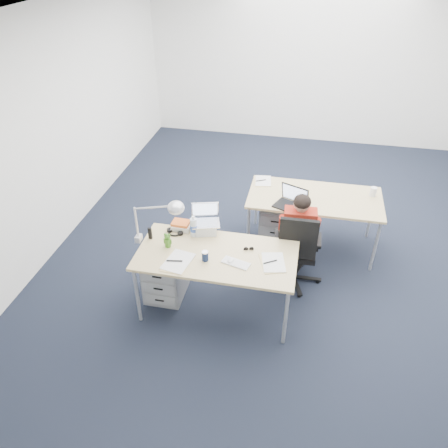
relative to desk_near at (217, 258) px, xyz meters
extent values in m
plane|color=black|center=(0.76, 1.27, -0.68)|extent=(7.00, 7.00, 0.00)
cube|color=white|center=(0.76, 4.77, 0.72)|extent=(6.00, 0.02, 2.80)
cube|color=white|center=(-2.24, 1.27, 0.72)|extent=(0.02, 7.00, 2.80)
cube|color=white|center=(0.76, 1.27, 2.12)|extent=(6.00, 7.00, 0.01)
cube|color=tan|center=(0.00, 0.00, 0.03)|extent=(1.60, 0.80, 0.03)
cylinder|color=#B7BABC|center=(-0.75, -0.35, -0.33)|extent=(0.04, 0.04, 0.70)
cylinder|color=#B7BABC|center=(0.75, -0.35, -0.33)|extent=(0.04, 0.04, 0.70)
cylinder|color=#B7BABC|center=(-0.75, 0.35, -0.33)|extent=(0.04, 0.04, 0.70)
cylinder|color=#B7BABC|center=(0.75, 0.35, -0.33)|extent=(0.04, 0.04, 0.70)
cube|color=tan|center=(0.93, 1.33, 0.03)|extent=(1.60, 0.80, 0.03)
cylinder|color=#B7BABC|center=(0.18, 0.98, -0.33)|extent=(0.04, 0.04, 0.70)
cylinder|color=#B7BABC|center=(1.68, 0.98, -0.33)|extent=(0.04, 0.04, 0.70)
cylinder|color=#B7BABC|center=(0.18, 1.68, -0.33)|extent=(0.04, 0.04, 0.70)
cylinder|color=#B7BABC|center=(1.68, 1.68, -0.33)|extent=(0.04, 0.04, 0.70)
cylinder|color=black|center=(0.78, 0.62, -0.44)|extent=(0.04, 0.04, 0.38)
cube|color=black|center=(0.78, 0.62, -0.24)|extent=(0.43, 0.43, 0.07)
cube|color=black|center=(0.78, 0.41, 0.06)|extent=(0.40, 0.05, 0.48)
cube|color=#A12617|center=(0.78, 0.63, 0.04)|extent=(0.36, 0.20, 0.47)
sphere|color=tan|center=(0.78, 0.63, 0.36)|extent=(0.18, 0.18, 0.18)
cube|color=gray|center=(-0.60, 0.11, -0.41)|extent=(0.40, 0.50, 0.55)
cube|color=gray|center=(0.48, 1.37, -0.41)|extent=(0.40, 0.50, 0.55)
cube|color=white|center=(0.22, -0.10, 0.05)|extent=(0.30, 0.19, 0.01)
ellipsoid|color=white|center=(0.16, -0.09, 0.06)|extent=(0.06, 0.09, 0.03)
cylinder|color=#152344|center=(-0.09, -0.12, 0.10)|extent=(0.08, 0.08, 0.11)
cylinder|color=silver|center=(-0.30, 0.26, 0.17)|extent=(0.09, 0.09, 0.24)
cube|color=silver|center=(-0.47, 0.35, 0.09)|extent=(0.24, 0.22, 0.09)
cube|color=black|center=(-0.74, 0.12, 0.11)|extent=(0.04, 0.03, 0.13)
cube|color=#DABF7E|center=(-0.35, -0.21, 0.05)|extent=(0.28, 0.36, 0.01)
cube|color=#DABF7E|center=(0.56, -0.03, 0.05)|extent=(0.28, 0.35, 0.01)
cylinder|color=white|center=(1.61, 1.50, 0.10)|extent=(0.09, 0.09, 0.11)
cube|color=white|center=(0.25, 1.58, 0.05)|extent=(0.24, 0.31, 0.01)
camera|label=1|loc=(0.77, -3.33, 2.76)|focal=35.00mm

